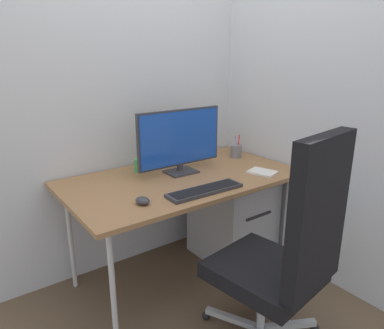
# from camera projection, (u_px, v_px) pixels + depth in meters

# --- Properties ---
(ground_plane) EXTENTS (8.00, 8.00, 0.00)m
(ground_plane) POSITION_uv_depth(u_px,v_px,m) (184.00, 275.00, 2.51)
(ground_plane) COLOR brown
(wall_back) EXTENTS (2.63, 0.04, 2.80)m
(wall_back) POSITION_uv_depth(u_px,v_px,m) (145.00, 67.00, 2.44)
(wall_back) COLOR silver
(wall_back) RESTS_ON ground_plane
(wall_side_right) EXTENTS (0.04, 1.97, 2.80)m
(wall_side_right) POSITION_uv_depth(u_px,v_px,m) (291.00, 67.00, 2.41)
(wall_side_right) COLOR silver
(wall_side_right) RESTS_ON ground_plane
(desk) EXTENTS (1.50, 0.84, 0.73)m
(desk) POSITION_uv_depth(u_px,v_px,m) (183.00, 182.00, 2.31)
(desk) COLOR #996B42
(desk) RESTS_ON ground_plane
(office_chair) EXTENTS (0.65, 0.65, 1.17)m
(office_chair) POSITION_uv_depth(u_px,v_px,m) (287.00, 251.00, 1.69)
(office_chair) COLOR black
(office_chair) RESTS_ON ground_plane
(filing_cabinet) EXTENTS (0.46, 0.54, 0.61)m
(filing_cabinet) POSITION_uv_depth(u_px,v_px,m) (232.00, 218.00, 2.69)
(filing_cabinet) COLOR #B2B5BA
(filing_cabinet) RESTS_ON ground_plane
(monitor) EXTENTS (0.61, 0.16, 0.42)m
(monitor) POSITION_uv_depth(u_px,v_px,m) (180.00, 140.00, 2.31)
(monitor) COLOR #333338
(monitor) RESTS_ON desk
(keyboard) EXTENTS (0.47, 0.14, 0.02)m
(keyboard) POSITION_uv_depth(u_px,v_px,m) (205.00, 190.00, 2.03)
(keyboard) COLOR #333338
(keyboard) RESTS_ON desk
(mouse) EXTENTS (0.08, 0.10, 0.04)m
(mouse) POSITION_uv_depth(u_px,v_px,m) (143.00, 201.00, 1.87)
(mouse) COLOR #333338
(mouse) RESTS_ON desk
(pen_holder) EXTENTS (0.09, 0.09, 0.18)m
(pen_holder) POSITION_uv_depth(u_px,v_px,m) (236.00, 151.00, 2.71)
(pen_holder) COLOR slate
(pen_holder) RESTS_ON desk
(notebook) EXTENTS (0.18, 0.21, 0.01)m
(notebook) POSITION_uv_depth(u_px,v_px,m) (262.00, 172.00, 2.36)
(notebook) COLOR silver
(notebook) RESTS_ON desk
(coffee_mug) EXTENTS (0.12, 0.08, 0.09)m
(coffee_mug) POSITION_uv_depth(u_px,v_px,m) (140.00, 165.00, 2.39)
(coffee_mug) COLOR #3FAD59
(coffee_mug) RESTS_ON desk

